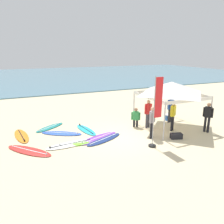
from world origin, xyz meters
name	(u,v)px	position (x,y,z in m)	size (l,w,h in m)	color
ground_plane	(124,136)	(0.00, 0.00, 0.00)	(80.00, 80.00, 0.00)	beige
sea	(46,76)	(0.00, 30.93, 0.05)	(80.00, 36.00, 0.10)	#568499
canopy_tent	(172,88)	(3.19, 0.31, 2.39)	(3.29, 3.29, 2.75)	#B7B7BC
surfboard_red	(29,151)	(-4.88, 0.10, 0.04)	(2.18, 2.35, 0.19)	red
surfboard_blue	(62,133)	(-3.06, 1.71, 0.04)	(2.29, 1.73, 0.19)	blue
surfboard_cyan	(86,130)	(-1.64, 1.73, 0.04)	(0.91, 2.18, 0.19)	#23B2CC
surfboard_white	(70,144)	(-2.96, 0.06, 0.04)	(2.53, 0.93, 0.19)	white
surfboard_orange	(21,136)	(-5.13, 2.22, 0.04)	(0.91, 2.37, 0.19)	orange
surfboard_purple	(98,138)	(-1.43, 0.25, 0.04)	(2.61, 1.56, 0.19)	purple
surfboard_navy	(104,139)	(-1.19, -0.02, 0.04)	(2.39, 1.52, 0.19)	navy
surfboard_lime	(76,144)	(-2.69, 0.00, 0.04)	(1.97, 0.74, 0.19)	#7AD12D
surfboard_teal	(50,127)	(-3.51, 3.00, 0.04)	(2.00, 1.63, 0.19)	#19847F
person_red	(148,112)	(1.89, 0.67, 0.99)	(0.54, 0.27, 1.71)	#383842
person_blue	(170,107)	(3.77, 1.01, 0.99)	(0.52, 0.33, 1.71)	#2D2D33
person_grey	(152,120)	(1.21, -0.78, 0.99)	(0.45, 0.39, 1.71)	black
person_black	(208,115)	(4.56, -1.29, 0.99)	(0.38, 0.48, 1.71)	black
person_yellow	(173,114)	(2.95, -0.28, 0.99)	(0.47, 0.38, 1.71)	black
person_green	(136,117)	(1.30, 1.09, 0.66)	(0.49, 0.37, 1.20)	black
banner_flag	(156,115)	(0.74, -1.72, 1.57)	(0.60, 0.36, 3.40)	#99999E
gear_bag_near_tent	(176,136)	(2.36, -1.39, 0.14)	(0.60, 0.32, 0.28)	#232328
cooler_box	(168,117)	(4.01, 1.43, 0.20)	(0.50, 0.36, 0.39)	#2D60B7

